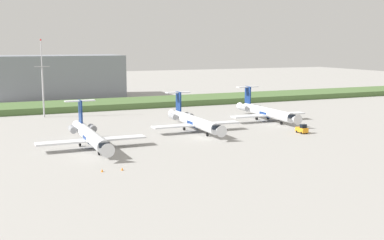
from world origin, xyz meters
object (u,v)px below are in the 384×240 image
Objects in this scene: baggage_tug at (302,129)px; safety_cone_front_marker at (102,170)px; regional_jet_third at (266,112)px; antenna_mast at (43,85)px; regional_jet_second at (194,121)px; regional_jet_nearest at (90,136)px; safety_cone_mid_marker at (122,169)px.

baggage_tug reaches higher than safety_cone_front_marker.
safety_cone_front_marker is (-56.03, -37.78, -2.26)m from regional_jet_third.
antenna_mast reaches higher than baggage_tug.
antenna_mast is at bearing 129.05° from regional_jet_second.
safety_cone_front_marker is (-2.34, -20.95, -2.26)m from regional_jet_nearest.
baggage_tug is (23.15, -13.48, -1.53)m from regional_jet_second.
regional_jet_second reaches higher than safety_cone_front_marker.
antenna_mast reaches higher than regional_jet_nearest.
regional_jet_nearest is 1.00× the size of regional_jet_third.
regional_jet_nearest is at bearing -85.47° from antenna_mast.
regional_jet_nearest is 56.36× the size of safety_cone_mid_marker.
regional_jet_nearest is at bearing 83.63° from safety_cone_front_marker.
regional_jet_nearest reaches higher than baggage_tug.
regional_jet_nearest is 29.60m from regional_jet_second.
regional_jet_nearest is at bearing 175.52° from baggage_tug.
safety_cone_front_marker is at bearing -96.37° from regional_jet_nearest.
safety_cone_mid_marker is at bearing -5.65° from safety_cone_front_marker.
antenna_mast reaches higher than regional_jet_third.
regional_jet_nearest is 9.69× the size of baggage_tug.
regional_jet_third is 66.22m from antenna_mast.
antenna_mast reaches higher than safety_cone_front_marker.
antenna_mast is 7.23× the size of baggage_tug.
regional_jet_third is at bearing 16.03° from regional_jet_second.
regional_jet_second is 56.36× the size of safety_cone_front_marker.
regional_jet_nearest reaches higher than safety_cone_front_marker.
regional_jet_second is 1.34× the size of antenna_mast.
regional_jet_second reaches higher than safety_cone_mid_marker.
antenna_mast is at bearing 91.26° from safety_cone_front_marker.
safety_cone_mid_marker is (4.96, -70.09, -9.33)m from antenna_mast.
antenna_mast reaches higher than safety_cone_mid_marker.
regional_jet_third is 67.61m from safety_cone_front_marker.
antenna_mast is 42.08× the size of safety_cone_mid_marker.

